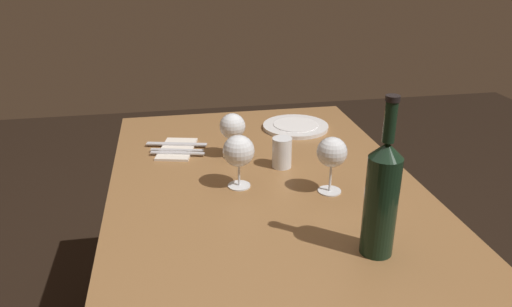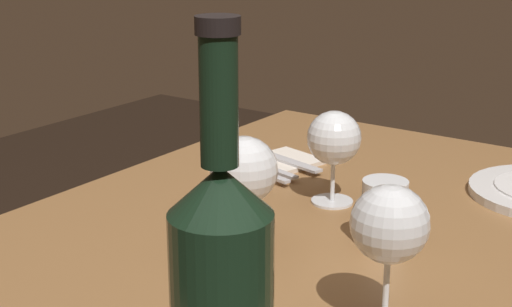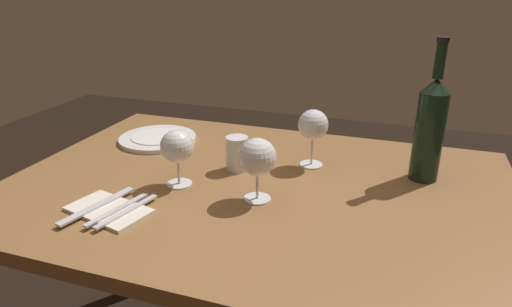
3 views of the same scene
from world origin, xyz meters
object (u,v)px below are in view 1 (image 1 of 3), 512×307
wine_bottle (382,196)px  table_knife (177,144)px  wine_glass_centre (239,152)px  dinner_plate (296,126)px  wine_glass_left (232,127)px  folded_napkin (177,149)px  fork_inner (177,150)px  wine_glass_right (332,153)px  water_tumbler (282,154)px  fork_outer (177,153)px

wine_bottle → table_knife: bearing=30.8°
wine_glass_centre → wine_bottle: 0.46m
wine_glass_centre → dinner_plate: size_ratio=0.63×
wine_glass_left → table_knife: 0.23m
folded_napkin → fork_inner: size_ratio=1.18×
wine_bottle → wine_glass_left: bearing=22.3°
wine_glass_left → folded_napkin: (0.09, 0.18, -0.10)m
dinner_plate → wine_glass_right: bearing=176.0°
fork_inner → table_knife: (0.05, -0.00, 0.00)m
wine_bottle → water_tumbler: 0.51m
dinner_plate → water_tumbler: bearing=158.3°
water_tumbler → folded_napkin: 0.38m
wine_glass_left → wine_glass_centre: (-0.22, 0.01, 0.01)m
fork_outer → table_knife: size_ratio=0.85×
wine_glass_left → water_tumbler: (-0.11, -0.14, -0.06)m
wine_glass_right → wine_glass_centre: bearing=72.2°
wine_glass_left → fork_outer: 0.21m
fork_inner → folded_napkin: bearing=0.0°
wine_glass_centre → dinner_plate: wine_glass_centre is taller
wine_glass_centre → water_tumbler: (0.11, -0.15, -0.07)m
folded_napkin → water_tumbler: bearing=-121.3°
wine_bottle → folded_napkin: bearing=31.8°
dinner_plate → fork_inner: dinner_plate is taller
wine_glass_left → dinner_plate: 0.36m
wine_glass_centre → water_tumbler: size_ratio=1.64×
wine_glass_right → water_tumbler: wine_glass_right is taller
wine_glass_right → wine_bottle: bearing=-178.0°
fork_outer → dinner_plate: bearing=-67.6°
table_knife → wine_glass_centre: bearing=-153.4°
wine_glass_right → dinner_plate: size_ratio=0.66×
wine_glass_centre → wine_bottle: size_ratio=0.42×
wine_glass_centre → fork_inner: (0.28, 0.17, -0.10)m
dinner_plate → fork_outer: dinner_plate is taller
wine_glass_centre → wine_bottle: wine_bottle is taller
table_knife → water_tumbler: bearing=-125.0°
folded_napkin → table_knife: size_ratio=1.01×
wine_glass_left → fork_outer: wine_glass_left is taller
table_knife → folded_napkin: bearing=180.0°
folded_napkin → table_knife: (0.03, -0.00, 0.01)m
wine_glass_right → wine_glass_centre: (0.08, 0.25, -0.01)m
wine_glass_centre → table_knife: 0.39m
wine_glass_centre → table_knife: (0.34, 0.17, -0.10)m
fork_inner → fork_outer: bearing=180.0°
wine_glass_left → wine_glass_right: size_ratio=0.90×
wine_glass_centre → water_tumbler: wine_glass_centre is taller
wine_glass_left → wine_glass_centre: bearing=176.7°
wine_glass_right → table_knife: 0.60m
wine_glass_left → folded_napkin: wine_glass_left is taller
folded_napkin → fork_outer: bearing=180.0°
dinner_plate → table_knife: size_ratio=1.19×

